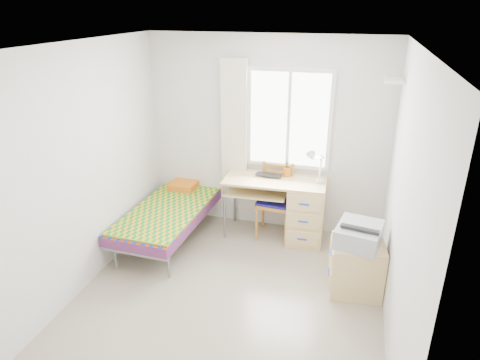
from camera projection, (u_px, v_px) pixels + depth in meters
name	position (u px, v px, depth m)	size (l,w,h in m)	color
floor	(229.00, 297.00, 4.61)	(3.50, 3.50, 0.00)	#BCAD93
ceiling	(225.00, 45.00, 3.61)	(3.50, 3.50, 0.00)	white
wall_back	(266.00, 136.00, 5.67)	(3.20, 3.20, 0.00)	silver
wall_left	(82.00, 170.00, 4.50)	(3.50, 3.50, 0.00)	silver
wall_right	(403.00, 206.00, 3.71)	(3.50, 3.50, 0.00)	silver
window	(289.00, 120.00, 5.48)	(1.10, 0.04, 1.30)	white
curtain	(234.00, 124.00, 5.65)	(0.35, 0.05, 1.70)	beige
floating_shelf	(394.00, 80.00, 4.66)	(0.20, 0.32, 0.03)	white
bed	(171.00, 210.00, 5.67)	(0.94, 1.88, 0.80)	gray
desk	(301.00, 208.00, 5.59)	(1.33, 0.65, 0.82)	#E3B677
chair	(276.00, 196.00, 5.67)	(0.46, 0.46, 1.00)	#AE6C21
cabinet	(356.00, 267.00, 4.62)	(0.60, 0.55, 0.59)	tan
printer	(359.00, 234.00, 4.47)	(0.52, 0.57, 0.22)	#ADAFB5
laptop	(268.00, 177.00, 5.58)	(0.34, 0.22, 0.03)	black
pen_cup	(287.00, 172.00, 5.62)	(0.09, 0.09, 0.11)	orange
task_lamp	(315.00, 163.00, 5.23)	(0.25, 0.34, 0.47)	white
book	(261.00, 193.00, 5.70)	(0.19, 0.26, 0.02)	gray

